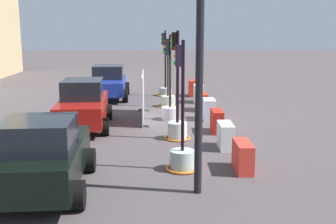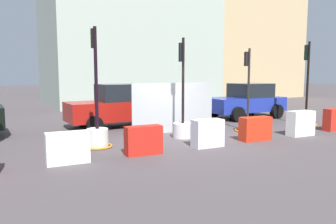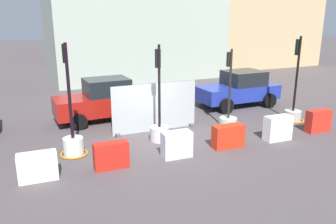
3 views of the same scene
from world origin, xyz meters
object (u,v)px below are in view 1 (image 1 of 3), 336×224
object	(u,v)px
traffic_light_2	(170,106)
construction_barrier_0	(243,156)
construction_barrier_5	(199,94)
car_black_sedan	(43,156)
traffic_light_1	(177,123)
traffic_light_3	(168,98)
construction_barrier_4	(202,102)
street_lamp_post	(200,44)
traffic_light_4	(165,87)
traffic_light_0	(182,153)
construction_barrier_1	(226,136)
car_red_compact	(83,105)
construction_barrier_2	(217,121)
construction_barrier_3	(209,109)
car_blue_estate	(108,82)
construction_barrier_6	(193,88)

from	to	relation	value
traffic_light_2	construction_barrier_0	xyz separation A→B (m)	(-6.46, -1.64, -0.19)
construction_barrier_5	car_black_sedan	xyz separation A→B (m)	(-11.71, 5.01, 0.40)
construction_barrier_5	car_black_sedan	distance (m)	12.74
traffic_light_1	construction_barrier_5	xyz separation A→B (m)	(7.18, -1.59, -0.09)
traffic_light_3	construction_barrier_5	xyz separation A→B (m)	(1.10, -1.64, 0.03)
construction_barrier_4	construction_barrier_5	distance (m)	2.11
car_black_sedan	traffic_light_2	bearing A→B (deg)	-23.45
traffic_light_2	street_lamp_post	xyz separation A→B (m)	(-7.92, -0.26, 2.83)
traffic_light_4	construction_barrier_0	size ratio (longest dim) A/B	3.25
traffic_light_1	traffic_light_3	bearing A→B (deg)	0.54
traffic_light_0	street_lamp_post	xyz separation A→B (m)	(-1.60, -0.24, 2.93)
construction_barrier_1	construction_barrier_4	world-z (taller)	construction_barrier_4
construction_barrier_4	car_red_compact	bearing A→B (deg)	122.30
construction_barrier_2	construction_barrier_3	xyz separation A→B (m)	(2.17, -0.02, 0.02)
construction_barrier_3	construction_barrier_5	size ratio (longest dim) A/B	0.96
traffic_light_0	car_red_compact	xyz separation A→B (m)	(5.11, 3.42, 0.40)
traffic_light_1	traffic_light_2	bearing A→B (deg)	1.85
traffic_light_0	construction_barrier_2	xyz separation A→B (m)	(4.09, -1.60, -0.07)
construction_barrier_0	construction_barrier_3	xyz separation A→B (m)	(6.40, -0.00, 0.04)
traffic_light_4	construction_barrier_2	bearing A→B (deg)	-169.56
traffic_light_0	car_black_sedan	xyz separation A→B (m)	(-1.34, 3.34, 0.38)
construction_barrier_4	construction_barrier_1	bearing A→B (deg)	179.73
construction_barrier_3	car_blue_estate	xyz separation A→B (m)	(5.67, 4.74, 0.44)
traffic_light_0	car_black_sedan	bearing A→B (deg)	111.78
traffic_light_0	construction_barrier_3	bearing A→B (deg)	-14.51
car_blue_estate	construction_barrier_4	bearing A→B (deg)	-128.00
traffic_light_2	traffic_light_0	bearing A→B (deg)	-179.80
construction_barrier_1	construction_barrier_2	xyz separation A→B (m)	(2.08, -0.06, 0.01)
street_lamp_post	construction_barrier_0	bearing A→B (deg)	-43.33
traffic_light_2	car_black_sedan	size ratio (longest dim) A/B	0.90
car_blue_estate	street_lamp_post	world-z (taller)	street_lamp_post
traffic_light_1	street_lamp_post	bearing A→B (deg)	-178.11
construction_barrier_2	car_blue_estate	size ratio (longest dim) A/B	0.25
construction_barrier_4	car_red_compact	world-z (taller)	car_red_compact
street_lamp_post	traffic_light_0	bearing A→B (deg)	8.44
traffic_light_2	car_black_sedan	xyz separation A→B (m)	(-7.65, 3.32, 0.27)
traffic_light_1	construction_barrier_6	size ratio (longest dim) A/B	3.64
traffic_light_4	traffic_light_3	bearing A→B (deg)	179.87
car_red_compact	car_blue_estate	size ratio (longest dim) A/B	1.04
traffic_light_4	construction_barrier_1	world-z (taller)	traffic_light_4
traffic_light_1	street_lamp_post	xyz separation A→B (m)	(-4.79, -0.16, 2.86)
traffic_light_2	traffic_light_3	world-z (taller)	traffic_light_2
traffic_light_0	street_lamp_post	bearing A→B (deg)	-171.56
construction_barrier_4	traffic_light_2	bearing A→B (deg)	140.70
traffic_light_4	construction_barrier_3	xyz separation A→B (m)	(-6.36, -1.59, -0.07)
traffic_light_2	car_red_compact	world-z (taller)	traffic_light_2
construction_barrier_1	construction_barrier_6	xyz separation A→B (m)	(10.47, -0.03, 0.04)
traffic_light_0	traffic_light_4	distance (m)	12.62
traffic_light_3	construction_barrier_1	world-z (taller)	traffic_light_3
construction_barrier_4	construction_barrier_6	xyz separation A→B (m)	(4.21, 0.00, 0.04)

